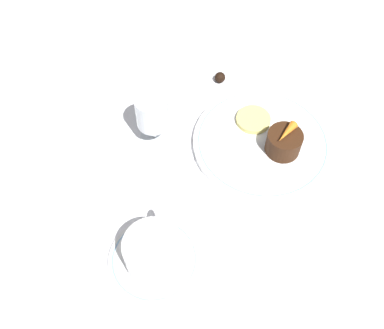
% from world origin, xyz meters
% --- Properties ---
extents(ground_plane, '(3.00, 3.00, 0.00)m').
position_xyz_m(ground_plane, '(0.00, 0.00, 0.00)').
color(ground_plane, white).
extents(dinner_plate, '(0.26, 0.26, 0.01)m').
position_xyz_m(dinner_plate, '(-0.01, -0.04, 0.01)').
color(dinner_plate, white).
rests_on(dinner_plate, ground_plane).
extents(saucer, '(0.15, 0.15, 0.01)m').
position_xyz_m(saucer, '(-0.26, 0.14, 0.01)').
color(saucer, white).
rests_on(saucer, ground_plane).
extents(coffee_cup, '(0.12, 0.09, 0.07)m').
position_xyz_m(coffee_cup, '(-0.26, 0.14, 0.04)').
color(coffee_cup, white).
rests_on(coffee_cup, saucer).
extents(spoon, '(0.03, 0.10, 0.00)m').
position_xyz_m(spoon, '(-0.21, 0.14, 0.01)').
color(spoon, silver).
rests_on(spoon, saucer).
extents(wine_glass, '(0.06, 0.06, 0.11)m').
position_xyz_m(wine_glass, '(-0.01, 0.17, 0.07)').
color(wine_glass, silver).
rests_on(wine_glass, ground_plane).
extents(fork, '(0.06, 0.17, 0.01)m').
position_xyz_m(fork, '(-0.20, 0.01, 0.00)').
color(fork, silver).
rests_on(fork, ground_plane).
extents(dessert_cake, '(0.06, 0.06, 0.04)m').
position_xyz_m(dessert_cake, '(-0.03, -0.07, 0.04)').
color(dessert_cake, '#381E0F').
rests_on(dessert_cake, dinner_plate).
extents(carrot_garnish, '(0.05, 0.04, 0.02)m').
position_xyz_m(carrot_garnish, '(-0.03, -0.07, 0.07)').
color(carrot_garnish, orange).
rests_on(carrot_garnish, dessert_cake).
extents(pineapple_slice, '(0.07, 0.07, 0.01)m').
position_xyz_m(pineapple_slice, '(0.03, -0.02, 0.02)').
color(pineapple_slice, '#EFE075').
rests_on(pineapple_slice, dinner_plate).
extents(chocolate_truffle, '(0.02, 0.02, 0.02)m').
position_xyz_m(chocolate_truffle, '(0.15, 0.05, 0.01)').
color(chocolate_truffle, black).
rests_on(chocolate_truffle, ground_plane).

